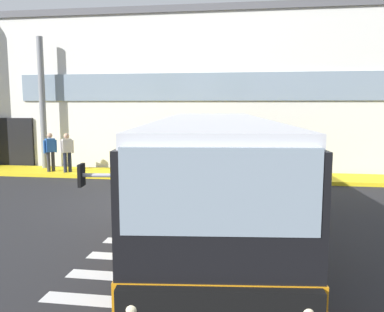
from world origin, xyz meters
TOP-DOWN VIEW (x-y plane):
  - ground_plane at (0.00, 0.00)m, footprint 80.00×90.00m
  - bay_paint_stripes at (2.00, -4.20)m, footprint 4.40×3.96m
  - terminal_building at (-0.69, 11.65)m, footprint 25.07×13.80m
  - boarding_curb at (0.00, 4.80)m, footprint 27.27×2.00m
  - entry_support_column at (-6.38, 5.40)m, footprint 0.28×0.28m
  - bus_main_foreground at (2.09, -1.85)m, footprint 3.77×10.99m
  - passenger_near_column at (-5.61, 4.45)m, footprint 0.50×0.52m
  - passenger_by_doorway at (-4.78, 4.36)m, footprint 0.47×0.41m
  - safety_bollard_yellow at (0.05, 3.60)m, footprint 0.18×0.18m

SIDE VIEW (x-z plane):
  - ground_plane at x=0.00m, z-range -0.02..0.00m
  - bay_paint_stripes at x=2.00m, z-range 0.00..0.01m
  - boarding_curb at x=0.00m, z-range 0.00..0.15m
  - safety_bollard_yellow at x=0.05m, z-range 0.00..0.90m
  - passenger_by_doorway at x=-4.78m, z-range 0.24..1.92m
  - passenger_near_column at x=-5.61m, z-range 0.28..1.95m
  - bus_main_foreground at x=2.09m, z-range -0.02..2.68m
  - entry_support_column at x=-6.38m, z-range 0.15..6.03m
  - terminal_building at x=-0.69m, z-range -0.01..7.28m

